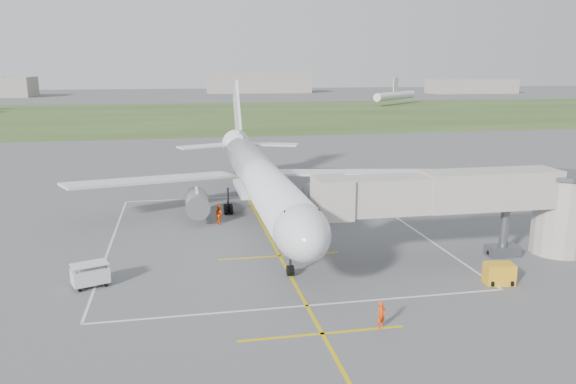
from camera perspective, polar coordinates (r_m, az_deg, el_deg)
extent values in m
plane|color=#545456|center=(55.86, -2.70, -3.20)|extent=(700.00, 700.00, 0.00)
cube|color=#374A20|center=(183.97, -8.73, 7.76)|extent=(700.00, 120.00, 0.02)
cube|color=gold|center=(51.12, -1.87, -4.70)|extent=(0.25, 60.00, 0.01)
cube|color=gold|center=(33.82, 3.50, -14.16)|extent=(10.00, 0.25, 0.01)
cube|color=gold|center=(46.44, -0.86, -6.51)|extent=(10.00, 0.25, 0.01)
cube|color=silver|center=(67.38, -4.20, -0.46)|extent=(28.00, 0.20, 0.01)
cube|color=silver|center=(37.32, 1.93, -11.46)|extent=(28.00, 0.20, 0.01)
cube|color=silver|center=(51.86, -17.57, -5.05)|extent=(0.20, 32.00, 0.01)
cube|color=silver|center=(55.89, 12.30, -3.47)|extent=(0.20, 32.00, 0.01)
cylinder|color=silver|center=(54.80, -2.74, 1.33)|extent=(3.80, 36.00, 3.80)
ellipsoid|color=silver|center=(37.59, 1.29, -3.97)|extent=(3.80, 7.22, 3.80)
cube|color=black|center=(36.46, 1.60, -2.78)|extent=(2.40, 1.60, 0.99)
cone|color=silver|center=(74.80, -5.06, 4.65)|extent=(3.80, 6.00, 3.80)
cube|color=silver|center=(63.01, 5.95, 1.98)|extent=(17.93, 11.24, 1.23)
cube|color=silver|center=(60.36, -13.50, 1.22)|extent=(17.93, 11.24, 1.23)
cube|color=silver|center=(58.03, -3.16, 0.40)|extent=(4.20, 8.00, 0.50)
cube|color=silver|center=(75.02, -5.18, 7.98)|extent=(0.30, 7.89, 8.65)
cube|color=silver|center=(73.15, -4.95, 5.50)|extent=(0.35, 5.00, 1.20)
cube|color=silver|center=(75.03, -1.84, 4.87)|extent=(7.85, 5.03, 0.20)
cube|color=silver|center=(74.16, -8.28, 4.66)|extent=(7.85, 5.03, 0.20)
cylinder|color=slate|center=(58.93, 2.90, -0.46)|extent=(2.30, 4.20, 2.30)
cube|color=silver|center=(58.47, 2.98, 0.24)|extent=(0.25, 2.40, 1.20)
cylinder|color=slate|center=(57.27, -9.23, -0.99)|extent=(2.30, 4.20, 2.30)
cube|color=silver|center=(56.80, -9.25, -0.28)|extent=(0.25, 2.40, 1.20)
cylinder|color=black|center=(41.84, 0.24, -6.82)|extent=(0.18, 0.18, 2.60)
cylinder|color=black|center=(42.13, 0.09, -7.99)|extent=(0.28, 0.80, 0.80)
cylinder|color=black|center=(42.17, 0.38, -7.97)|extent=(0.28, 0.80, 0.80)
cylinder|color=black|center=(60.26, -0.61, -0.63)|extent=(0.22, 0.22, 2.80)
cylinder|color=black|center=(60.10, -0.81, -1.57)|extent=(0.32, 0.96, 0.96)
cylinder|color=black|center=(60.20, -0.29, -1.55)|extent=(0.32, 0.96, 0.96)
cylinder|color=black|center=(60.77, -0.93, -1.42)|extent=(0.32, 0.96, 0.96)
cylinder|color=black|center=(60.87, -0.41, -1.39)|extent=(0.32, 0.96, 0.96)
cylinder|color=black|center=(59.51, -6.11, -0.88)|extent=(0.22, 0.22, 2.80)
cylinder|color=black|center=(59.37, -6.33, -1.83)|extent=(0.32, 0.96, 0.96)
cylinder|color=black|center=(59.42, -5.79, -1.81)|extent=(0.32, 0.96, 0.96)
cylinder|color=black|center=(60.05, -6.39, -1.67)|extent=(0.32, 0.96, 0.96)
cylinder|color=black|center=(60.09, -5.86, -1.64)|extent=(0.32, 0.96, 0.96)
cube|color=gray|center=(43.68, 9.99, -0.31)|extent=(11.09, 2.90, 2.80)
cube|color=gray|center=(47.46, 19.87, 0.28)|extent=(11.09, 3.10, 3.00)
cube|color=gray|center=(42.33, 4.49, -0.56)|extent=(2.60, 3.40, 3.00)
cylinder|color=#565A5E|center=(49.10, 21.10, -3.76)|extent=(0.70, 0.70, 4.20)
cube|color=#565A5E|center=(49.57, 20.95, -5.59)|extent=(2.60, 1.40, 0.90)
cylinder|color=gray|center=(51.63, 25.91, -2.14)|extent=(4.40, 4.40, 6.40)
cylinder|color=#565A5E|center=(50.95, 26.28, 1.56)|extent=(5.00, 5.00, 0.30)
cylinder|color=black|center=(49.09, 19.95, -5.81)|extent=(0.70, 0.30, 0.70)
cylinder|color=black|center=(50.13, 21.92, -5.59)|extent=(0.70, 0.30, 0.70)
cube|color=gold|center=(43.30, 20.66, -7.76)|extent=(2.19, 1.61, 1.51)
cylinder|color=black|center=(42.75, 20.01, -8.73)|extent=(0.27, 0.47, 0.44)
cylinder|color=black|center=(43.28, 21.76, -8.61)|extent=(0.27, 0.47, 0.44)
cube|color=silver|center=(42.36, -19.45, -8.00)|extent=(2.82, 2.25, 1.08)
cube|color=silver|center=(42.08, -19.53, -6.93)|extent=(2.82, 2.25, 0.08)
cylinder|color=black|center=(41.57, -20.61, -8.19)|extent=(0.08, 0.08, 1.28)
cylinder|color=black|center=(41.94, -17.97, -7.81)|extent=(0.08, 0.08, 1.28)
cylinder|color=black|center=(42.67, -20.94, -7.69)|extent=(0.08, 0.08, 1.28)
cylinder|color=black|center=(43.03, -18.36, -7.31)|extent=(0.08, 0.08, 1.28)
cylinder|color=black|center=(41.93, -20.41, -9.22)|extent=(0.31, 0.43, 0.39)
cylinder|color=black|center=(42.26, -18.04, -8.87)|extent=(0.31, 0.43, 0.39)
cylinder|color=black|center=(42.92, -20.71, -8.74)|extent=(0.31, 0.43, 0.39)
cylinder|color=black|center=(43.25, -18.39, -8.40)|extent=(0.31, 0.43, 0.39)
imported|color=#FF4208|center=(34.47, 9.46, -12.24)|extent=(0.73, 0.63, 1.69)
imported|color=#FC4D07|center=(55.90, -7.00, -2.27)|extent=(1.05, 1.14, 1.88)
cube|color=gray|center=(336.71, -3.01, 11.06)|extent=(60.00, 20.00, 12.00)
cube|color=gray|center=(346.68, 18.13, 10.18)|extent=(50.00, 18.00, 8.00)
cylinder|color=silver|center=(235.37, 10.85, 9.57)|extent=(25.71, 24.03, 3.20)
cube|color=silver|center=(235.19, 10.89, 10.67)|extent=(3.15, 2.93, 5.50)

